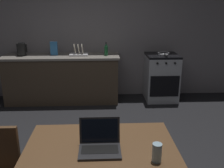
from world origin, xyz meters
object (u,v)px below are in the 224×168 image
object	(u,v)px
electric_kettle	(21,49)
cereal_box	(54,48)
dining_table	(101,158)
drinking_glass	(157,153)
frying_pan	(164,53)
dish_rack	(79,53)
bottle	(106,49)
stove_oven	(161,77)
laptop	(100,144)

from	to	relation	value
electric_kettle	cereal_box	distance (m)	0.59
dining_table	drinking_glass	size ratio (longest dim) A/B	8.60
frying_pan	drinking_glass	xyz separation A→B (m)	(-0.80, -3.15, -0.11)
electric_kettle	dining_table	bearing A→B (deg)	-64.31
frying_pan	dish_rack	xyz separation A→B (m)	(-1.59, 0.03, 0.02)
bottle	frying_pan	bearing A→B (deg)	1.04
cereal_box	dish_rack	size ratio (longest dim) A/B	0.74
stove_oven	drinking_glass	xyz separation A→B (m)	(-0.79, -3.17, 0.37)
bottle	drinking_glass	distance (m)	3.15
dining_table	drinking_glass	world-z (taller)	drinking_glass
drinking_glass	dish_rack	distance (m)	3.28
stove_oven	frying_pan	bearing A→B (deg)	-67.34
stove_oven	drinking_glass	size ratio (longest dim) A/B	6.48
stove_oven	frying_pan	world-z (taller)	frying_pan
laptop	cereal_box	size ratio (longest dim) A/B	1.28
electric_kettle	frying_pan	world-z (taller)	electric_kettle
laptop	electric_kettle	distance (m)	3.34
frying_pan	electric_kettle	bearing A→B (deg)	179.34
bottle	dish_rack	world-z (taller)	bottle
electric_kettle	bottle	distance (m)	1.56
bottle	dish_rack	distance (m)	0.51
dining_table	drinking_glass	distance (m)	0.45
cereal_box	laptop	bearing A→B (deg)	-74.33
laptop	electric_kettle	world-z (taller)	electric_kettle
dining_table	cereal_box	world-z (taller)	cereal_box
dining_table	dish_rack	size ratio (longest dim) A/B	3.52
electric_kettle	cereal_box	world-z (taller)	cereal_box
dining_table	cereal_box	xyz separation A→B (m)	(-0.86, 3.03, 0.35)
laptop	bottle	size ratio (longest dim) A/B	1.32
dish_rack	electric_kettle	bearing A→B (deg)	-180.00
bottle	dish_rack	xyz separation A→B (m)	(-0.51, 0.05, -0.07)
bottle	frying_pan	distance (m)	1.09
cereal_box	drinking_glass	bearing A→B (deg)	-68.55
electric_kettle	dish_rack	size ratio (longest dim) A/B	0.73
drinking_glass	cereal_box	xyz separation A→B (m)	(-1.26, 3.20, 0.21)
stove_oven	cereal_box	world-z (taller)	cereal_box
bottle	cereal_box	size ratio (longest dim) A/B	0.97
cereal_box	dish_rack	bearing A→B (deg)	-2.48
bottle	cereal_box	bearing A→B (deg)	175.87
stove_oven	electric_kettle	bearing A→B (deg)	179.95
dining_table	frying_pan	xyz separation A→B (m)	(1.20, 2.98, 0.25)
electric_kettle	cereal_box	bearing A→B (deg)	1.93
cereal_box	dish_rack	xyz separation A→B (m)	(0.46, -0.02, -0.08)
stove_oven	cereal_box	distance (m)	2.12
drinking_glass	electric_kettle	bearing A→B (deg)	120.21
dining_table	cereal_box	size ratio (longest dim) A/B	4.77
laptop	frying_pan	xyz separation A→B (m)	(1.20, 2.98, 0.13)
drinking_glass	dish_rack	size ratio (longest dim) A/B	0.41
laptop	drinking_glass	bearing A→B (deg)	-19.48
dining_table	bottle	bearing A→B (deg)	87.83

